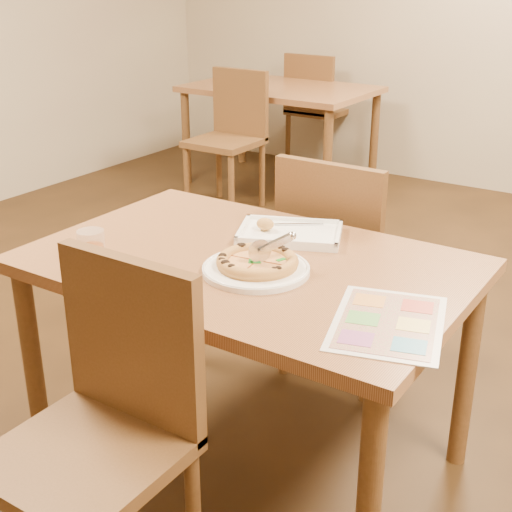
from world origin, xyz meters
The scene contains 13 objects.
room centered at (0.00, 0.00, 1.35)m, with size 7.00×7.00×7.00m.
dining_table centered at (0.00, 0.00, 0.63)m, with size 1.30×0.85×0.72m.
chair_near centered at (0.00, -0.60, 0.57)m, with size 0.42×0.42×0.47m.
chair_far centered at (0.00, 0.60, 0.57)m, with size 0.42×0.42×0.47m.
bg_table centered at (-1.60, 2.80, 0.63)m, with size 1.30×0.85×0.72m.
bg_chair_near centered at (-1.60, 2.20, 0.57)m, with size 0.42×0.42×0.47m.
bg_chair_far centered at (-1.60, 3.30, 0.57)m, with size 0.42×0.42×0.47m.
plate centered at (0.08, -0.07, 0.73)m, with size 0.31×0.31×0.02m, color white.
pizza centered at (0.07, -0.06, 0.75)m, with size 0.24×0.24×0.04m.
pizza_cutter centered at (0.11, -0.04, 0.80)m, with size 0.09×0.11×0.08m.
appetizer_tray centered at (0.01, 0.22, 0.73)m, with size 0.39×0.33×0.06m.
glass_tumbler centered at (-0.37, -0.27, 0.76)m, with size 0.08×0.08×0.10m.
menu centered at (0.52, -0.15, 0.72)m, with size 0.26×0.37×0.01m, color silver.
Camera 1 is at (1.10, -1.63, 1.54)m, focal length 50.00 mm.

